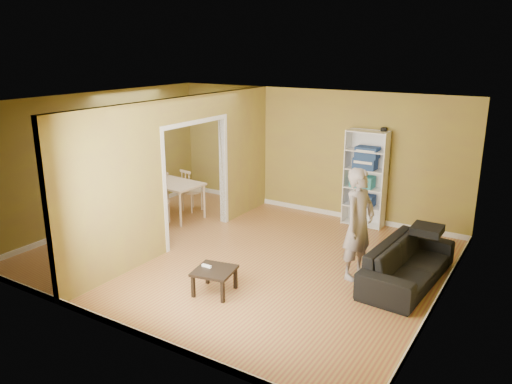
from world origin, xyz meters
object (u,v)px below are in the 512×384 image
(sofa, at_px, (409,257))
(chair_near, at_px, (158,200))
(bookshelf, at_px, (366,178))
(chair_left, at_px, (145,190))
(chair_far, at_px, (192,190))
(coffee_table, at_px, (214,273))
(dining_table, at_px, (173,186))
(person, at_px, (359,215))

(sofa, xyz_separation_m, chair_near, (-4.89, -0.12, 0.12))
(bookshelf, height_order, chair_left, bookshelf)
(chair_far, bearing_deg, chair_near, 101.41)
(coffee_table, height_order, chair_left, chair_left)
(dining_table, height_order, chair_near, chair_near)
(chair_left, bearing_deg, dining_table, 84.02)
(chair_left, bearing_deg, chair_near, 52.41)
(bookshelf, bearing_deg, person, -72.60)
(chair_left, bearing_deg, sofa, 80.32)
(sofa, distance_m, chair_near, 4.89)
(sofa, relative_size, chair_left, 2.28)
(dining_table, distance_m, chair_near, 0.57)
(chair_left, bearing_deg, person, 77.00)
(coffee_table, height_order, dining_table, dining_table)
(person, bearing_deg, sofa, -60.15)
(bookshelf, bearing_deg, sofa, -55.34)
(coffee_table, distance_m, chair_far, 3.86)
(dining_table, height_order, chair_left, chair_left)
(chair_far, bearing_deg, bookshelf, -151.70)
(chair_left, distance_m, chair_far, 1.01)
(chair_near, bearing_deg, dining_table, 73.94)
(coffee_table, bearing_deg, chair_far, 133.57)
(sofa, bearing_deg, bookshelf, 38.69)
(bookshelf, xyz_separation_m, dining_table, (-3.51, -1.68, -0.28))
(dining_table, bearing_deg, sofa, -4.92)
(coffee_table, bearing_deg, person, 45.77)
(person, relative_size, dining_table, 1.70)
(sofa, distance_m, person, 0.97)
(sofa, relative_size, bookshelf, 1.10)
(chair_left, xyz_separation_m, chair_near, (0.87, -0.55, 0.06))
(bookshelf, relative_size, coffee_table, 3.46)
(dining_table, distance_m, chair_left, 0.83)
(chair_left, distance_m, chair_near, 1.04)
(person, bearing_deg, bookshelf, 28.78)
(coffee_table, xyz_separation_m, dining_table, (-2.71, 2.24, 0.35))
(coffee_table, bearing_deg, bookshelf, 78.49)
(sofa, distance_m, chair_far, 5.01)
(coffee_table, distance_m, chair_left, 4.17)
(person, xyz_separation_m, chair_left, (-5.04, 0.68, -0.55))
(chair_far, bearing_deg, chair_left, 42.53)
(sofa, xyz_separation_m, bookshelf, (-1.46, 2.11, 0.55))
(chair_near, bearing_deg, coffee_table, -56.68)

